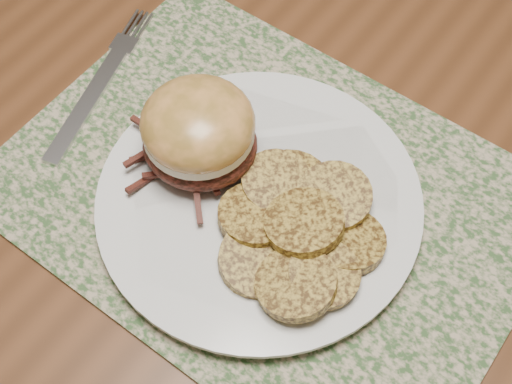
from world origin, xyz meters
TOP-DOWN VIEW (x-y plane):
  - ground at (0.00, 0.00)m, footprint 3.50×3.50m
  - dining_table at (0.00, 0.00)m, footprint 1.50×0.90m
  - placemat at (0.19, -0.06)m, footprint 0.45×0.33m
  - dinner_plate at (0.19, -0.07)m, footprint 0.26×0.26m
  - pork_sandwich at (0.13, -0.07)m, footprint 0.12×0.12m
  - roasted_potatoes at (0.24, -0.08)m, footprint 0.16×0.17m
  - fork at (-0.01, -0.05)m, footprint 0.07×0.20m

SIDE VIEW (x-z plane):
  - ground at x=0.00m, z-range 0.00..0.00m
  - dining_table at x=0.00m, z-range 0.30..1.05m
  - placemat at x=0.19m, z-range 0.75..0.75m
  - fork at x=-0.01m, z-range 0.75..0.76m
  - dinner_plate at x=0.19m, z-range 0.75..0.77m
  - roasted_potatoes at x=0.24m, z-range 0.76..0.80m
  - pork_sandwich at x=0.13m, z-range 0.77..0.84m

